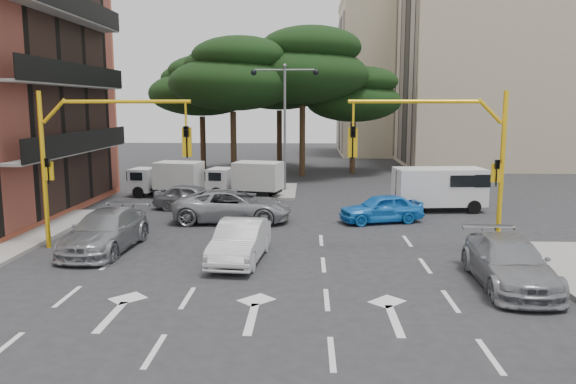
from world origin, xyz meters
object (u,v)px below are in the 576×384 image
(car_silver_cross_a, at_px, (233,206))
(box_truck_b, at_px, (245,180))
(signal_mast_right, at_px, (454,149))
(van_white, at_px, (439,189))
(car_silver_parked, at_px, (509,263))
(box_truck_a, at_px, (167,179))
(car_silver_wagon, at_px, (105,231))
(car_blue_compact, at_px, (381,208))
(car_white_hatch, at_px, (240,241))
(car_silver_cross_b, at_px, (192,197))
(signal_mast_left, at_px, (89,148))
(street_lamp_center, at_px, (285,105))

(car_silver_cross_a, bearing_deg, box_truck_b, 1.47)
(signal_mast_right, relative_size, van_white, 1.32)
(car_silver_parked, distance_m, box_truck_a, 21.66)
(car_silver_wagon, bearing_deg, car_blue_compact, 29.65)
(box_truck_b, bearing_deg, car_white_hatch, -160.79)
(car_white_hatch, xyz_separation_m, car_silver_wagon, (-5.29, 1.30, 0.03))
(car_white_hatch, height_order, box_truck_b, box_truck_b)
(car_silver_cross_b, bearing_deg, car_silver_wagon, -178.84)
(car_silver_cross_a, bearing_deg, car_silver_parked, -132.76)
(car_silver_parked, bearing_deg, box_truck_a, 134.18)
(signal_mast_right, bearing_deg, car_silver_parked, -78.83)
(signal_mast_left, distance_m, van_white, 17.38)
(car_silver_cross_b, distance_m, van_white, 12.87)
(car_silver_wagon, relative_size, car_silver_parked, 1.03)
(car_silver_parked, bearing_deg, car_silver_cross_b, 137.57)
(street_lamp_center, xyz_separation_m, car_silver_cross_b, (-4.60, -6.11, -4.74))
(car_silver_cross_a, distance_m, van_white, 10.84)
(car_silver_parked, bearing_deg, signal_mast_left, 166.31)
(car_silver_cross_a, xyz_separation_m, van_white, (10.35, 3.21, 0.37))
(street_lamp_center, height_order, box_truck_b, street_lamp_center)
(signal_mast_right, height_order, signal_mast_left, same)
(car_silver_cross_a, distance_m, car_silver_cross_b, 3.83)
(signal_mast_right, bearing_deg, box_truck_a, 138.90)
(signal_mast_right, bearing_deg, car_white_hatch, -168.18)
(car_silver_parked, height_order, box_truck_a, box_truck_a)
(street_lamp_center, bearing_deg, car_silver_cross_b, -126.97)
(car_silver_cross_a, bearing_deg, car_white_hatch, -169.89)
(signal_mast_right, height_order, car_silver_cross_a, signal_mast_right)
(van_white, distance_m, box_truck_b, 11.07)
(signal_mast_left, distance_m, car_silver_parked, 15.29)
(street_lamp_center, bearing_deg, car_silver_parked, -67.15)
(car_silver_wagon, bearing_deg, signal_mast_left, 154.05)
(box_truck_b, bearing_deg, signal_mast_right, -128.76)
(car_silver_wagon, bearing_deg, box_truck_b, 75.06)
(car_silver_cross_b, xyz_separation_m, box_truck_b, (2.37, 3.85, 0.40))
(car_white_hatch, xyz_separation_m, box_truck_a, (-6.03, 13.63, 0.34))
(car_blue_compact, height_order, car_silver_wagon, car_silver_wagon)
(car_silver_cross_b, distance_m, box_truck_b, 4.53)
(car_white_hatch, height_order, car_silver_cross_b, car_white_hatch)
(car_silver_cross_b, height_order, van_white, van_white)
(car_white_hatch, distance_m, car_silver_cross_b, 10.20)
(signal_mast_right, xyz_separation_m, car_silver_parked, (0.80, -4.03, -3.16))
(signal_mast_left, relative_size, car_silver_cross_b, 1.49)
(signal_mast_left, distance_m, box_truck_b, 12.92)
(street_lamp_center, distance_m, car_silver_wagon, 16.31)
(car_silver_cross_a, relative_size, car_silver_parked, 1.10)
(car_blue_compact, xyz_separation_m, van_white, (3.37, 3.06, 0.47))
(car_silver_parked, height_order, van_white, van_white)
(car_silver_cross_b, distance_m, box_truck_a, 4.75)
(signal_mast_left, height_order, box_truck_a, signal_mast_left)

